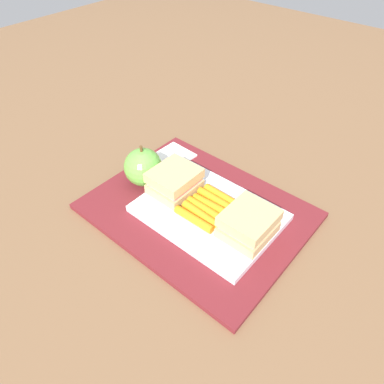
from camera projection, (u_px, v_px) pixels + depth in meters
The scene contains 8 objects.
ground_plane at pixel (197, 213), 0.63m from camera, with size 2.40×2.40×0.00m, color brown.
lunchbag_mat at pixel (197, 211), 0.63m from camera, with size 0.36×0.28×0.01m, color maroon.
food_tray at pixel (209, 213), 0.61m from camera, with size 0.23×0.17×0.01m, color white.
sandwich_half_left at pixel (249, 224), 0.55m from camera, with size 0.07×0.08×0.04m.
sandwich_half_right at pixel (175, 181), 0.63m from camera, with size 0.07×0.08×0.04m.
carrot_sticks_bundle at pixel (209, 207), 0.60m from camera, with size 0.08×0.09×0.02m.
apple at pixel (143, 167), 0.65m from camera, with size 0.07×0.07×0.08m.
paper_napkin at pixel (174, 156), 0.74m from camera, with size 0.07×0.07×0.00m, color white.
Camera 1 is at (-0.28, 0.34, 0.45)m, focal length 33.35 mm.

